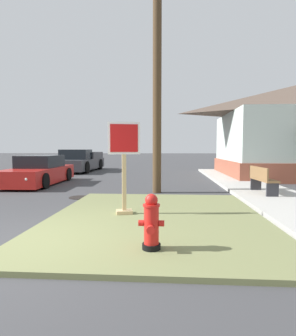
{
  "coord_description": "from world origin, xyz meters",
  "views": [
    {
      "loc": [
        2.3,
        -4.17,
        1.57
      ],
      "look_at": [
        1.77,
        3.61,
        1.01
      ],
      "focal_mm": 29.54,
      "sensor_mm": 36.0,
      "label": 1
    }
  ],
  "objects_px": {
    "utility_pole": "(157,55)",
    "street_bench": "(262,179)",
    "fire_hydrant": "(151,223)",
    "parked_sedan_red": "(39,172)",
    "manhole_cover": "(80,197)",
    "stop_sign": "(124,170)",
    "pickup_truck_charcoal": "(79,162)"
  },
  "relations": [
    {
      "from": "manhole_cover",
      "to": "street_bench",
      "type": "bearing_deg",
      "value": 5.71
    },
    {
      "from": "utility_pole",
      "to": "fire_hydrant",
      "type": "bearing_deg",
      "value": -88.77
    },
    {
      "from": "pickup_truck_charcoal",
      "to": "street_bench",
      "type": "xyz_separation_m",
      "value": [
        8.98,
        -9.23,
        -0.03
      ]
    },
    {
      "from": "stop_sign",
      "to": "street_bench",
      "type": "bearing_deg",
      "value": 36.22
    },
    {
      "from": "utility_pole",
      "to": "parked_sedan_red",
      "type": "bearing_deg",
      "value": 158.84
    },
    {
      "from": "fire_hydrant",
      "to": "stop_sign",
      "type": "distance_m",
      "value": 2.37
    },
    {
      "from": "stop_sign",
      "to": "manhole_cover",
      "type": "relative_size",
      "value": 2.96
    },
    {
      "from": "street_bench",
      "to": "utility_pole",
      "type": "xyz_separation_m",
      "value": [
        -3.41,
        0.55,
        4.16
      ]
    },
    {
      "from": "stop_sign",
      "to": "utility_pole",
      "type": "relative_size",
      "value": 0.23
    },
    {
      "from": "parked_sedan_red",
      "to": "pickup_truck_charcoal",
      "type": "bearing_deg",
      "value": 93.1
    },
    {
      "from": "manhole_cover",
      "to": "utility_pole",
      "type": "bearing_deg",
      "value": 25.29
    },
    {
      "from": "parked_sedan_red",
      "to": "utility_pole",
      "type": "xyz_separation_m",
      "value": [
        5.21,
        -2.02,
        4.2
      ]
    },
    {
      "from": "fire_hydrant",
      "to": "utility_pole",
      "type": "distance_m",
      "value": 7.1
    },
    {
      "from": "stop_sign",
      "to": "manhole_cover",
      "type": "distance_m",
      "value": 3.15
    },
    {
      "from": "fire_hydrant",
      "to": "pickup_truck_charcoal",
      "type": "bearing_deg",
      "value": 111.65
    },
    {
      "from": "stop_sign",
      "to": "pickup_truck_charcoal",
      "type": "bearing_deg",
      "value": 112.15
    },
    {
      "from": "manhole_cover",
      "to": "parked_sedan_red",
      "type": "distance_m",
      "value": 4.26
    },
    {
      "from": "stop_sign",
      "to": "parked_sedan_red",
      "type": "relative_size",
      "value": 0.46
    },
    {
      "from": "parked_sedan_red",
      "to": "street_bench",
      "type": "height_order",
      "value": "parked_sedan_red"
    },
    {
      "from": "stop_sign",
      "to": "parked_sedan_red",
      "type": "bearing_deg",
      "value": 129.8
    },
    {
      "from": "fire_hydrant",
      "to": "manhole_cover",
      "type": "distance_m",
      "value": 5.21
    },
    {
      "from": "stop_sign",
      "to": "manhole_cover",
      "type": "height_order",
      "value": "stop_sign"
    },
    {
      "from": "fire_hydrant",
      "to": "stop_sign",
      "type": "height_order",
      "value": "stop_sign"
    },
    {
      "from": "stop_sign",
      "to": "manhole_cover",
      "type": "xyz_separation_m",
      "value": [
        -1.79,
        2.37,
        -1.07
      ]
    },
    {
      "from": "stop_sign",
      "to": "utility_pole",
      "type": "xyz_separation_m",
      "value": [
        0.61,
        3.5,
        3.66
      ]
    },
    {
      "from": "street_bench",
      "to": "utility_pole",
      "type": "height_order",
      "value": "utility_pole"
    },
    {
      "from": "manhole_cover",
      "to": "utility_pole",
      "type": "height_order",
      "value": "utility_pole"
    },
    {
      "from": "utility_pole",
      "to": "street_bench",
      "type": "bearing_deg",
      "value": -9.22
    },
    {
      "from": "fire_hydrant",
      "to": "pickup_truck_charcoal",
      "type": "height_order",
      "value": "pickup_truck_charcoal"
    },
    {
      "from": "fire_hydrant",
      "to": "parked_sedan_red",
      "type": "height_order",
      "value": "parked_sedan_red"
    },
    {
      "from": "stop_sign",
      "to": "street_bench",
      "type": "relative_size",
      "value": 1.37
    },
    {
      "from": "fire_hydrant",
      "to": "parked_sedan_red",
      "type": "bearing_deg",
      "value": 124.77
    }
  ]
}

